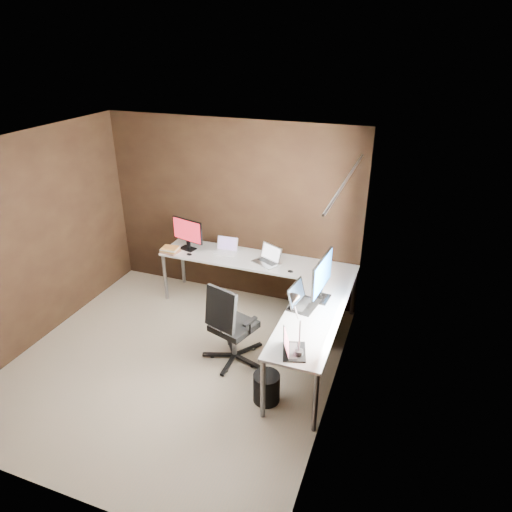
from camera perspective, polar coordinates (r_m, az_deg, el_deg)
The scene contains 15 objects.
room at distance 4.73m, azimuth -7.41°, elevation -1.50°, with size 3.60×3.60×2.50m.
desk at distance 5.63m, azimuth 1.99°, elevation -3.44°, with size 2.65×2.25×0.73m.
drawer_pedestal at distance 5.79m, azimuth 7.83°, elevation -7.14°, with size 0.42×0.50×0.60m, color white.
monitor_left at distance 6.38m, azimuth -8.56°, elevation 2.94°, with size 0.50×0.19×0.44m.
monitor_right at distance 5.12m, azimuth 8.25°, elevation -2.48°, with size 0.18×0.65×0.53m.
laptop_white at distance 6.30m, azimuth -3.72°, elevation 0.88°, with size 0.31×0.23×0.20m.
laptop_silver at distance 6.00m, azimuth 1.52°, elevation -0.37°, with size 0.41×0.37×0.23m.
laptop_black_big at distance 5.10m, azimuth 5.68°, elevation -5.57°, with size 0.32×0.42×0.25m.
laptop_black_small at distance 4.40m, azimuth 4.42°, elevation -11.42°, with size 0.29×0.35×0.20m.
book_stack at distance 6.40m, azimuth -10.68°, elevation 0.77°, with size 0.25×0.21×0.08m.
mouse_left at distance 6.27m, azimuth -8.35°, elevation 0.21°, with size 0.08×0.05×0.03m, color black.
mouse_corner at distance 5.78m, azimuth 4.32°, elevation -1.93°, with size 0.08×0.05×0.03m, color black.
desk_lamp at distance 4.24m, azimuth 4.94°, elevation -7.59°, with size 0.19×0.22×0.60m.
office_chair at distance 5.33m, azimuth -3.01°, elevation -10.24°, with size 0.57×0.60×1.02m.
wastebasket at distance 4.90m, azimuth 1.31°, elevation -16.11°, with size 0.28×0.28×0.32m, color black.
Camera 1 is at (2.35, -3.63, 3.45)m, focal length 32.00 mm.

